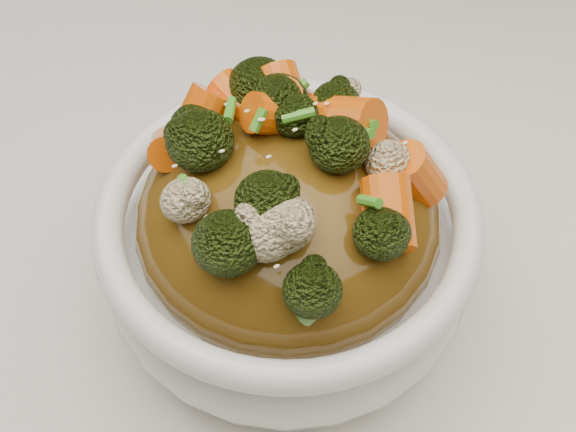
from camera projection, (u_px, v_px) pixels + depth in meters
tablecloth at (298, 285)px, 0.51m from camera, size 1.20×0.80×0.04m
bowl at (288, 250)px, 0.45m from camera, size 0.23×0.23×0.08m
sauce_base at (288, 219)px, 0.43m from camera, size 0.18×0.18×0.09m
carrots at (288, 143)px, 0.38m from camera, size 0.18×0.18×0.05m
broccoli at (288, 145)px, 0.38m from camera, size 0.18×0.18×0.04m
cauliflower at (288, 147)px, 0.38m from camera, size 0.18×0.18×0.03m
scallions at (288, 142)px, 0.38m from camera, size 0.14×0.14×0.02m
sesame_seeds at (288, 142)px, 0.38m from camera, size 0.16×0.16×0.01m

